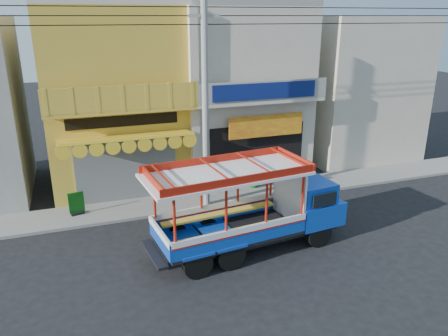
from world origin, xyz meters
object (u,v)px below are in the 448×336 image
Objects in this scene: potted_plant_c at (298,176)px; songthaew_truck at (261,206)px; potted_plant_a at (254,175)px; utility_pole at (209,86)px; green_sign at (77,205)px; potted_plant_b at (299,172)px.

songthaew_truck is at bearing -14.97° from potted_plant_c.
songthaew_truck is 6.48× the size of potted_plant_a.
utility_pole is 7.01m from green_sign.
potted_plant_a is (7.83, 0.44, 0.15)m from green_sign.
songthaew_truck is at bearing -153.35° from potted_plant_a.
utility_pole reaches higher than potted_plant_b.
green_sign is 0.88× the size of potted_plant_b.
utility_pole is 26.50× the size of potted_plant_b.
potted_plant_a reaches higher than green_sign.
utility_pole is at bearing 43.41° from potted_plant_b.
green_sign is at bearing 32.89° from potted_plant_b.
songthaew_truck is 6.31m from potted_plant_b.
potted_plant_a is (1.89, 4.98, -0.87)m from songthaew_truck.
potted_plant_b reaches higher than potted_plant_c.
potted_plant_b is at bearing 172.83° from potted_plant_c.
potted_plant_c is (-0.19, -0.28, -0.10)m from potted_plant_b.
potted_plant_a reaches higher than potted_plant_c.
potted_plant_b reaches higher than green_sign.
potted_plant_c is at bearing 48.69° from songthaew_truck.
utility_pole is at bearing -55.09° from potted_plant_c.
green_sign is 7.84m from potted_plant_a.
songthaew_truck reaches higher than potted_plant_a.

